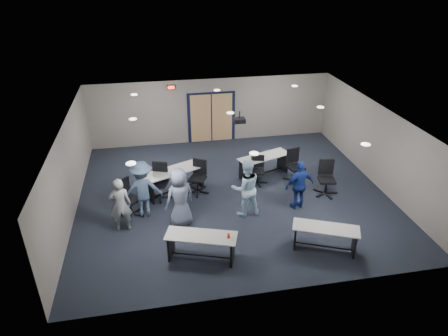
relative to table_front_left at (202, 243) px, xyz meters
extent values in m
plane|color=black|center=(1.44, 3.02, -0.51)|extent=(10.00, 10.00, 0.00)
cube|color=gray|center=(1.44, 7.52, 0.84)|extent=(10.00, 0.04, 2.70)
cube|color=gray|center=(1.44, -1.48, 0.84)|extent=(10.00, 0.04, 2.70)
cube|color=gray|center=(-3.56, 3.02, 0.84)|extent=(0.04, 9.00, 2.70)
cube|color=gray|center=(6.44, 3.02, 0.84)|extent=(0.04, 9.00, 2.70)
cube|color=white|center=(1.44, 3.02, 2.19)|extent=(10.00, 9.00, 0.04)
cube|color=black|center=(1.44, 7.49, 0.54)|extent=(2.00, 0.06, 2.20)
cube|color=tan|center=(0.99, 7.47, 0.54)|extent=(0.85, 0.04, 2.05)
cube|color=tan|center=(1.89, 7.47, 0.54)|extent=(0.85, 0.04, 2.05)
cube|color=black|center=(-0.16, 7.47, 1.94)|extent=(0.32, 0.05, 0.18)
cube|color=#FF0C0C|center=(-0.16, 7.44, 1.94)|extent=(0.26, 0.02, 0.12)
cylinder|color=black|center=(1.74, 3.52, 2.07)|extent=(0.04, 0.04, 0.24)
cube|color=black|center=(1.74, 3.52, 1.89)|extent=(0.35, 0.30, 0.14)
cylinder|color=black|center=(1.74, 3.37, 1.89)|extent=(0.08, 0.03, 0.08)
cube|color=beige|center=(-0.01, 0.00, 0.22)|extent=(1.91, 1.15, 0.03)
cube|color=black|center=(-0.77, 0.26, -0.15)|extent=(0.22, 0.54, 0.71)
cube|color=black|center=(0.76, -0.25, -0.15)|extent=(0.22, 0.54, 0.71)
cube|color=black|center=(-0.01, 0.00, -0.41)|extent=(1.55, 0.56, 0.04)
cylinder|color=red|center=(0.66, -0.22, 0.29)|extent=(0.08, 0.08, 0.12)
cube|color=beige|center=(3.28, -0.22, 0.18)|extent=(1.81, 1.21, 0.03)
cube|color=black|center=(2.57, 0.09, -0.17)|extent=(0.25, 0.50, 0.67)
cube|color=black|center=(3.98, -0.52, -0.17)|extent=(0.25, 0.50, 0.67)
cube|color=black|center=(3.28, -0.22, -0.41)|extent=(1.42, 0.65, 0.04)
cube|color=beige|center=(-0.44, 3.48, 0.31)|extent=(2.17, 1.46, 0.03)
cube|color=black|center=(-1.28, 3.11, -0.10)|extent=(0.31, 0.60, 0.80)
cube|color=black|center=(0.40, 3.85, -0.10)|extent=(0.31, 0.60, 0.80)
cube|color=black|center=(-0.44, 3.48, -0.39)|extent=(1.70, 0.79, 0.05)
cube|color=beige|center=(2.80, 4.08, 0.25)|extent=(2.01, 1.23, 0.03)
cube|color=black|center=(2.00, 3.80, -0.14)|extent=(0.24, 0.57, 0.74)
cube|color=black|center=(3.59, 4.36, -0.14)|extent=(0.24, 0.57, 0.74)
cube|color=black|center=(2.80, 4.08, -0.40)|extent=(1.61, 0.61, 0.04)
imported|color=gray|center=(-2.06, 1.67, 0.33)|extent=(0.62, 0.42, 1.67)
imported|color=slate|center=(-0.40, 1.61, 0.41)|extent=(1.05, 0.89, 1.83)
imported|color=#C0E3FF|center=(1.59, 1.82, 0.41)|extent=(0.94, 0.76, 1.83)
imported|color=navy|center=(3.29, 1.86, 0.30)|extent=(0.99, 0.54, 1.60)
imported|color=#3C516C|center=(-1.44, 2.32, 0.39)|extent=(1.19, 0.73, 1.80)
camera|label=1|loc=(-0.93, -8.13, 6.44)|focal=32.00mm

